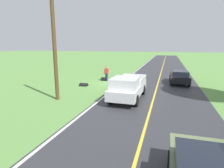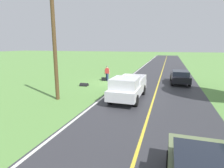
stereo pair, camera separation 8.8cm
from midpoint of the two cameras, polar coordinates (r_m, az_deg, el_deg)
ground_plane at (r=20.81m, az=0.03°, el=0.38°), size 200.00×200.00×0.00m
road_surface at (r=19.97m, az=13.83°, el=-0.44°), size 8.12×120.00×0.00m
lane_edge_line at (r=20.52m, az=2.96°, el=0.22°), size 0.16×117.60×0.00m
lane_centre_line at (r=19.97m, az=13.83°, el=-0.43°), size 0.14×117.60×0.00m
hitchhiker_walking at (r=21.81m, az=-1.35°, el=3.51°), size 0.62×0.51×1.75m
suitcase_carried at (r=21.98m, az=-2.45°, el=1.52°), size 0.46×0.21×0.41m
pickup_truck_passing at (r=14.28m, az=4.94°, el=-0.97°), size 2.18×5.44×1.82m
sedan_near_oncoming at (r=21.61m, az=20.04°, el=2.13°), size 2.03×4.45×1.41m
utility_pole_roadside at (r=14.55m, az=-16.90°, el=11.90°), size 0.28×0.28×8.53m
drainage_culvert at (r=19.43m, az=-8.32°, el=-0.56°), size 0.80×0.60×0.60m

